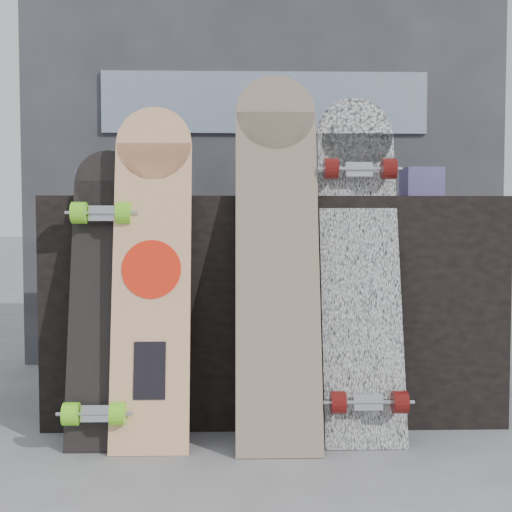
{
  "coord_description": "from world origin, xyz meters",
  "views": [
    {
      "loc": [
        -0.12,
        -1.94,
        0.71
      ],
      "look_at": [
        -0.07,
        0.2,
        0.6
      ],
      "focal_mm": 45.0,
      "sensor_mm": 36.0,
      "label": 1
    }
  ],
  "objects_px": {
    "vendor_table": "(272,303)",
    "longboard_celtic": "(277,243)",
    "longboard_cascadia": "(360,258)",
    "longboard_geisha": "(152,265)",
    "skateboard_dark": "(102,292)"
  },
  "relations": [
    {
      "from": "longboard_celtic",
      "to": "longboard_cascadia",
      "type": "relative_size",
      "value": 1.06
    },
    {
      "from": "vendor_table",
      "to": "longboard_celtic",
      "type": "xyz_separation_m",
      "value": [
        -0.0,
        -0.38,
        0.24
      ]
    },
    {
      "from": "longboard_celtic",
      "to": "skateboard_dark",
      "type": "xyz_separation_m",
      "value": [
        -0.56,
        -0.01,
        -0.15
      ]
    },
    {
      "from": "vendor_table",
      "to": "longboard_celtic",
      "type": "bearing_deg",
      "value": -90.47
    },
    {
      "from": "longboard_cascadia",
      "to": "skateboard_dark",
      "type": "distance_m",
      "value": 0.85
    },
    {
      "from": "vendor_table",
      "to": "longboard_cascadia",
      "type": "relative_size",
      "value": 1.4
    },
    {
      "from": "longboard_cascadia",
      "to": "skateboard_dark",
      "type": "height_order",
      "value": "longboard_cascadia"
    },
    {
      "from": "longboard_celtic",
      "to": "skateboard_dark",
      "type": "bearing_deg",
      "value": -178.71
    },
    {
      "from": "longboard_celtic",
      "to": "longboard_cascadia",
      "type": "xyz_separation_m",
      "value": [
        0.28,
        0.04,
        -0.05
      ]
    },
    {
      "from": "longboard_geisha",
      "to": "skateboard_dark",
      "type": "relative_size",
      "value": 1.15
    },
    {
      "from": "longboard_geisha",
      "to": "skateboard_dark",
      "type": "xyz_separation_m",
      "value": [
        -0.16,
        0.01,
        -0.09
      ]
    },
    {
      "from": "longboard_geisha",
      "to": "longboard_cascadia",
      "type": "relative_size",
      "value": 0.95
    },
    {
      "from": "skateboard_dark",
      "to": "vendor_table",
      "type": "bearing_deg",
      "value": 34.88
    },
    {
      "from": "skateboard_dark",
      "to": "longboard_cascadia",
      "type": "bearing_deg",
      "value": 3.45
    },
    {
      "from": "longboard_celtic",
      "to": "longboard_cascadia",
      "type": "height_order",
      "value": "longboard_celtic"
    }
  ]
}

